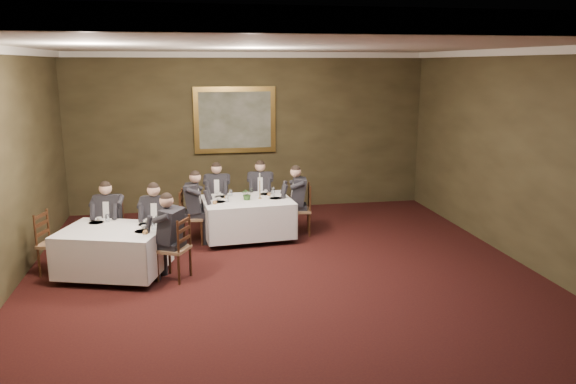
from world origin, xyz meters
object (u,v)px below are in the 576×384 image
object	(u,v)px
chair_main_backright	(261,211)
chair_sec_backleft	(111,242)
diner_sec_backright	(157,231)
candlestick	(260,189)
table_second	(113,249)
chair_sec_backright	(158,244)
diner_main_backleft	(218,203)
painting	(235,120)
chair_main_endleft	(192,228)
chair_sec_endleft	(55,256)
diner_main_endright	(300,209)
diner_sec_endright	(173,247)
diner_main_endleft	(192,216)
centerpiece	(247,193)
chair_main_backleft	(218,214)
chair_sec_endright	(175,261)
chair_main_endright	(300,220)
table_main	(247,216)
diner_main_backright	(261,201)
diner_sec_backleft	(110,229)

from	to	relation	value
chair_main_backright	chair_sec_backleft	xyz separation A→B (m)	(-2.79, -1.56, 0.00)
diner_sec_backright	candlestick	world-z (taller)	diner_sec_backright
table_second	diner_sec_backright	size ratio (longest dim) A/B	1.37
chair_sec_backright	diner_sec_backright	size ratio (longest dim) A/B	0.74
diner_main_backleft	painting	distance (m)	2.16
chair_main_endleft	chair_sec_endleft	size ratio (longest dim) A/B	1.00
diner_main_endright	diner_sec_endright	xyz separation A→B (m)	(-2.37, -1.94, 0.00)
diner_main_endleft	diner_sec_backright	world-z (taller)	same
centerpiece	painting	size ratio (longest dim) A/B	0.14
diner_sec_backright	painting	world-z (taller)	painting
diner_main_endright	painting	distance (m)	2.84
chair_main_backleft	chair_sec_endleft	xyz separation A→B (m)	(-2.68, -2.07, 0.00)
table_second	diner_sec_backright	world-z (taller)	diner_sec_backright
diner_sec_backright	chair_sec_endright	size ratio (longest dim) A/B	1.35
chair_main_endleft	centerpiece	distance (m)	1.21
chair_main_endright	diner_sec_backright	bearing A→B (deg)	119.54
diner_main_endleft	diner_sec_endright	xyz separation A→B (m)	(-0.31, -1.77, 0.00)
chair_main_backleft	chair_sec_backleft	distance (m)	2.42
diner_sec_backright	chair_sec_endright	xyz separation A→B (m)	(0.30, -0.92, -0.23)
table_main	chair_sec_endright	bearing A→B (deg)	-125.55
diner_sec_backright	table_second	bearing A→B (deg)	52.88
chair_main_backright	diner_sec_endright	world-z (taller)	diner_sec_endright
chair_main_endleft	chair_main_endright	distance (m)	2.09
chair_sec_endleft	chair_sec_backleft	bearing A→B (deg)	143.31
diner_main_endright	chair_main_endright	bearing A→B (deg)	-90.00
chair_main_endright	chair_sec_endright	xyz separation A→B (m)	(-2.37, -1.95, 0.00)
chair_main_backleft	chair_sec_backleft	bearing A→B (deg)	44.37
chair_sec_endright	centerpiece	size ratio (longest dim) A/B	3.96
chair_sec_backleft	centerpiece	world-z (taller)	centerpiece
diner_main_endleft	diner_sec_backright	distance (m)	1.05
painting	diner_sec_backright	bearing A→B (deg)	-117.05
table_second	chair_main_backright	size ratio (longest dim) A/B	1.84
diner_main_backright	painting	xyz separation A→B (m)	(-0.37, 1.38, 1.52)
table_main	chair_sec_endleft	distance (m)	3.44
diner_sec_backright	candlestick	xyz separation A→B (m)	(1.88, 0.98, 0.44)
chair_main_endright	chair_sec_backleft	size ratio (longest dim) A/B	1.00
chair_main_backleft	painting	distance (m)	2.32
chair_main_endright	diner_sec_endright	bearing A→B (deg)	137.65
chair_main_backright	chair_sec_endleft	size ratio (longest dim) A/B	1.00
table_second	diner_sec_endright	xyz separation A→B (m)	(0.92, -0.29, 0.06)
diner_main_backleft	diner_main_endleft	bearing A→B (deg)	65.93
table_second	diner_main_backright	xyz separation A→B (m)	(2.63, 2.43, 0.06)
chair_sec_endleft	diner_sec_backleft	bearing A→B (deg)	142.81
diner_main_backright	diner_sec_endright	xyz separation A→B (m)	(-1.71, -2.73, 0.00)
chair_main_endleft	chair_sec_endleft	distance (m)	2.46
candlestick	diner_sec_backleft	bearing A→B (deg)	-164.76
diner_main_backright	diner_main_endright	xyz separation A→B (m)	(0.66, -0.78, 0.00)
diner_sec_backright	diner_sec_endright	world-z (taller)	same
diner_sec_backright	painting	distance (m)	3.89
chair_main_backleft	chair_sec_backright	distance (m)	2.07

